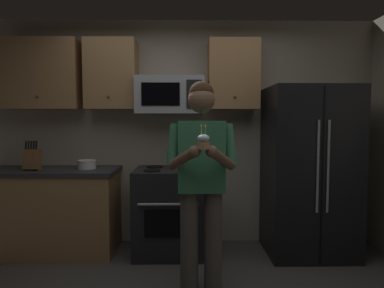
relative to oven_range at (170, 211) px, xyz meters
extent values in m
cube|color=#B7AD99|center=(0.15, 0.39, 0.84)|extent=(4.40, 0.10, 2.60)
cube|color=black|center=(0.00, 0.00, 0.00)|extent=(0.76, 0.66, 0.92)
cube|color=black|center=(0.00, -0.33, -0.04)|extent=(0.48, 0.01, 0.28)
cylinder|color=#99999E|center=(0.00, -0.36, 0.16)|extent=(0.60, 0.03, 0.03)
cylinder|color=black|center=(-0.18, -0.14, 0.46)|extent=(0.18, 0.18, 0.01)
cylinder|color=black|center=(0.18, -0.14, 0.46)|extent=(0.18, 0.18, 0.01)
cylinder|color=black|center=(-0.18, 0.14, 0.46)|extent=(0.18, 0.18, 0.01)
cylinder|color=black|center=(0.18, 0.14, 0.46)|extent=(0.18, 0.18, 0.01)
cube|color=#9EA0A5|center=(0.00, 0.12, 1.26)|extent=(0.74, 0.40, 0.40)
cube|color=black|center=(-0.09, -0.08, 1.26)|extent=(0.40, 0.01, 0.24)
cube|color=black|center=(0.26, -0.08, 1.26)|extent=(0.16, 0.01, 0.30)
cube|color=black|center=(1.50, -0.04, 0.44)|extent=(0.90, 0.72, 1.80)
cylinder|color=gray|center=(1.45, -0.41, 0.54)|extent=(0.02, 0.02, 0.90)
cylinder|color=gray|center=(1.55, -0.41, 0.54)|extent=(0.02, 0.02, 0.90)
cube|color=black|center=(1.50, -0.40, 0.44)|extent=(0.01, 0.01, 1.74)
cube|color=#9E7247|center=(-1.40, 0.17, 1.49)|extent=(0.80, 0.34, 0.76)
sphere|color=brown|center=(-1.40, -0.01, 1.24)|extent=(0.03, 0.03, 0.03)
cube|color=#9E7247|center=(-0.65, 0.17, 1.49)|extent=(0.55, 0.34, 0.76)
sphere|color=brown|center=(-0.65, -0.01, 1.24)|extent=(0.03, 0.03, 0.03)
cube|color=#9E7247|center=(0.70, 0.17, 1.49)|extent=(0.55, 0.34, 0.76)
sphere|color=brown|center=(0.70, -0.01, 1.24)|extent=(0.03, 0.03, 0.03)
cube|color=#9E7247|center=(-1.30, 0.02, -0.02)|extent=(1.40, 0.62, 0.88)
cube|color=#2D2D33|center=(-1.30, 0.02, 0.44)|extent=(1.44, 0.66, 0.04)
cube|color=brown|center=(-1.46, -0.03, 0.57)|extent=(0.16, 0.15, 0.24)
cylinder|color=black|center=(-1.52, -0.05, 0.72)|extent=(0.02, 0.04, 0.09)
cylinder|color=black|center=(-1.49, -0.05, 0.72)|extent=(0.02, 0.04, 0.09)
cylinder|color=black|center=(-1.46, -0.05, 0.72)|extent=(0.02, 0.04, 0.09)
cylinder|color=black|center=(-1.44, -0.05, 0.72)|extent=(0.02, 0.04, 0.09)
cylinder|color=black|center=(-1.41, -0.05, 0.72)|extent=(0.02, 0.04, 0.09)
cylinder|color=white|center=(-0.91, 0.04, 0.50)|extent=(0.20, 0.20, 0.09)
torus|color=white|center=(-0.91, 0.04, 0.55)|extent=(0.21, 0.21, 0.01)
cylinder|color=#4C4742|center=(0.20, -0.87, -0.03)|extent=(0.15, 0.15, 0.86)
cylinder|color=#4C4742|center=(0.40, -0.87, -0.03)|extent=(0.15, 0.15, 0.86)
cube|color=#33724C|center=(0.30, -0.87, 0.69)|extent=(0.38, 0.22, 0.58)
sphere|color=brown|center=(0.30, -0.87, 1.15)|extent=(0.22, 0.22, 0.22)
sphere|color=#382314|center=(0.30, -0.86, 1.20)|extent=(0.20, 0.20, 0.20)
cylinder|color=#33724C|center=(0.08, -0.90, 0.78)|extent=(0.15, 0.18, 0.35)
cylinder|color=brown|center=(0.15, -1.06, 0.69)|extent=(0.26, 0.33, 0.21)
sphere|color=brown|center=(0.24, -1.19, 0.76)|extent=(0.09, 0.09, 0.09)
cylinder|color=#33724C|center=(0.53, -0.90, 0.78)|extent=(0.15, 0.18, 0.35)
cylinder|color=brown|center=(0.45, -1.06, 0.69)|extent=(0.26, 0.33, 0.21)
sphere|color=brown|center=(0.36, -1.19, 0.76)|extent=(0.09, 0.09, 0.09)
cylinder|color=#A87F56|center=(0.30, -1.21, 0.80)|extent=(0.08, 0.08, 0.06)
ellipsoid|color=silver|center=(0.30, -1.21, 0.85)|extent=(0.09, 0.09, 0.06)
cylinder|color=#4CBF66|center=(0.32, -1.21, 0.90)|extent=(0.01, 0.01, 0.06)
ellipsoid|color=#FFD159|center=(0.32, -1.21, 0.94)|extent=(0.01, 0.01, 0.02)
cylinder|color=#F2D84C|center=(0.29, -1.21, 0.90)|extent=(0.01, 0.01, 0.06)
ellipsoid|color=#FFD159|center=(0.29, -1.21, 0.94)|extent=(0.01, 0.01, 0.02)
camera|label=1|loc=(0.19, -3.59, 0.97)|focal=31.24mm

